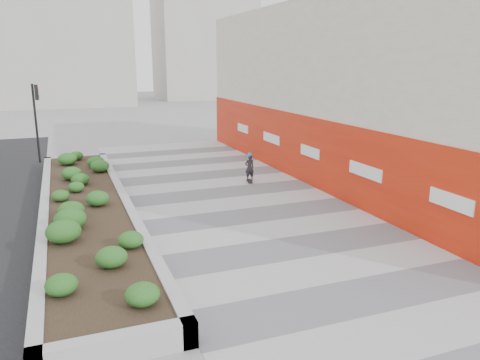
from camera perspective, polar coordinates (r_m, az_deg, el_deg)
The scene contains 9 objects.
ground at distance 12.51m, azimuth 10.49°, elevation -11.02°, with size 160.00×160.00×0.00m, color gray.
walkway at distance 14.93m, azimuth 4.48°, elevation -6.55°, with size 8.00×36.00×0.01m, color #A8A8AD.
building at distance 22.73m, azimuth 14.32°, elevation 10.45°, with size 6.04×24.08×8.00m.
planter at distance 17.28m, azimuth -18.27°, elevation -2.89°, with size 3.00×18.00×0.90m.
traffic_signal_near at distance 27.22m, azimuth -23.58°, elevation 7.68°, with size 0.33×0.28×4.20m.
distant_bldg_north_l at distance 64.76m, azimuth -21.03°, elevation 17.42°, with size 16.00×12.00×20.00m, color #ADAAA3.
distant_bldg_north_r at distance 73.01m, azimuth -4.41°, elevation 19.38°, with size 14.00×10.00×24.00m, color #ADAAA3.
manhole_cover at distance 15.14m, azimuth 6.20°, elevation -6.30°, with size 0.44×0.44×0.01m, color #595654.
skateboarder at distance 21.01m, azimuth 1.17°, elevation 1.54°, with size 0.45×0.75×1.36m.
Camera 1 is at (-6.08, -9.58, 5.26)m, focal length 35.00 mm.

